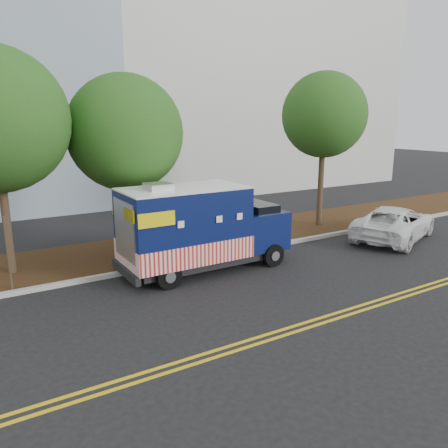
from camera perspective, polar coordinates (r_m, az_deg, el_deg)
ground at (r=14.62m, az=-3.55°, el=-6.84°), size 120.00×120.00×0.00m
curb at (r=15.78m, az=-5.93°, el=-5.05°), size 120.00×0.18×0.15m
mulch_strip at (r=17.62m, az=-8.87°, el=-3.15°), size 120.00×4.00×0.15m
centerline_near at (r=11.19m, az=7.44°, el=-13.59°), size 120.00×0.10×0.01m
centerline_far at (r=11.02m, az=8.27°, el=-14.07°), size 120.00×0.10×0.01m
tree_b at (r=16.46m, az=-12.78°, el=11.51°), size 4.18×4.18×6.70m
tree_c at (r=20.90m, az=12.95°, el=13.67°), size 3.86×3.86×7.20m
sign_post at (r=14.28m, az=-26.34°, el=-3.70°), size 0.06×0.06×2.40m
food_truck at (r=14.78m, az=-3.40°, el=-0.85°), size 5.98×2.35×3.14m
white_car at (r=20.26m, az=21.37°, el=0.15°), size 5.68×4.07×1.44m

